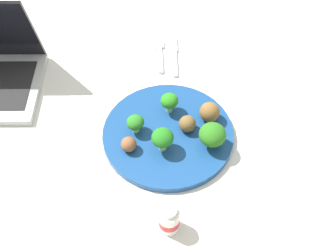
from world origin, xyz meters
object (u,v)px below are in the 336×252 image
at_px(plate, 168,134).
at_px(broccoli_floret_center, 136,121).
at_px(meatball_back_left, 129,144).
at_px(napkin, 167,57).
at_px(meatball_front_right, 187,124).
at_px(knife, 174,54).
at_px(broccoli_floret_front_left, 171,101).
at_px(broccoli_floret_mid_right, 212,135).
at_px(broccoli_floret_back_right, 163,138).
at_px(fork, 160,54).
at_px(yogurt_bottle, 169,220).
at_px(meatball_back_right, 210,112).

distance_m(plate, broccoli_floret_center, 0.08).
xyz_separation_m(meatball_back_left, napkin, (0.30, -0.06, -0.03)).
xyz_separation_m(meatball_front_right, knife, (0.25, 0.04, -0.03)).
height_order(broccoli_floret_front_left, napkin, broccoli_floret_front_left).
xyz_separation_m(broccoli_floret_front_left, broccoli_floret_mid_right, (-0.09, -0.09, 0.00)).
xyz_separation_m(broccoli_floret_back_right, fork, (0.30, 0.02, -0.04)).
bearing_deg(yogurt_bottle, knife, 1.15).
distance_m(broccoli_floret_center, meatball_front_right, 0.11).
height_order(knife, yogurt_bottle, yogurt_bottle).
relative_size(broccoli_floret_back_right, fork, 0.45).
relative_size(meatball_back_left, napkin, 0.19).
xyz_separation_m(napkin, yogurt_bottle, (-0.46, -0.03, 0.03)).
height_order(meatball_front_right, fork, meatball_front_right).
bearing_deg(meatball_back_right, napkin, 26.24).
bearing_deg(broccoli_floret_center, yogurt_bottle, -159.39).
bearing_deg(broccoli_floret_front_left, meatball_back_left, 143.17).
bearing_deg(broccoli_floret_front_left, knife, 0.16).
height_order(broccoli_floret_mid_right, napkin, broccoli_floret_mid_right).
distance_m(broccoli_floret_front_left, meatball_front_right, 0.06).
bearing_deg(napkin, meatball_back_left, 167.94).
relative_size(meatball_back_right, meatball_front_right, 1.21).
height_order(fork, knife, same).
height_order(meatball_back_left, knife, meatball_back_left).
relative_size(broccoli_floret_center, knife, 0.29).
height_order(broccoli_floret_back_right, yogurt_bottle, broccoli_floret_back_right).
xyz_separation_m(plate, meatball_back_right, (0.04, -0.09, 0.03)).
xyz_separation_m(broccoli_floret_mid_right, yogurt_bottle, (-0.18, 0.08, -0.02)).
xyz_separation_m(broccoli_floret_mid_right, fork, (0.28, 0.12, -0.04)).
bearing_deg(broccoli_floret_mid_right, broccoli_floret_back_right, 98.11).
xyz_separation_m(plate, broccoli_floret_back_right, (-0.04, 0.01, 0.04)).
xyz_separation_m(broccoli_floret_front_left, fork, (0.19, 0.04, -0.04)).
distance_m(broccoli_floret_back_right, napkin, 0.30).
distance_m(napkin, yogurt_bottle, 0.46).
bearing_deg(meatball_back_left, broccoli_floret_mid_right, -83.51).
xyz_separation_m(meatball_back_right, knife, (0.21, 0.08, -0.03)).
height_order(broccoli_floret_center, fork, broccoli_floret_center).
relative_size(meatball_back_right, yogurt_bottle, 0.66).
xyz_separation_m(broccoli_floret_back_right, broccoli_floret_mid_right, (0.01, -0.10, -0.00)).
relative_size(broccoli_floret_back_right, meatball_front_right, 1.50).
bearing_deg(meatball_back_right, meatball_front_right, 123.96).
bearing_deg(meatball_back_left, broccoli_floret_center, -10.11).
relative_size(meatball_back_left, fork, 0.27).
height_order(meatball_front_right, knife, meatball_front_right).
height_order(broccoli_floret_back_right, broccoli_floret_mid_right, broccoli_floret_mid_right).
bearing_deg(meatball_back_left, knife, -14.85).
bearing_deg(meatball_back_left, napkin, -12.06).
bearing_deg(fork, plate, -172.57).
height_order(plate, meatball_back_left, meatball_back_left).
distance_m(broccoli_floret_front_left, fork, 0.20).
bearing_deg(broccoli_floret_center, fork, -7.99).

